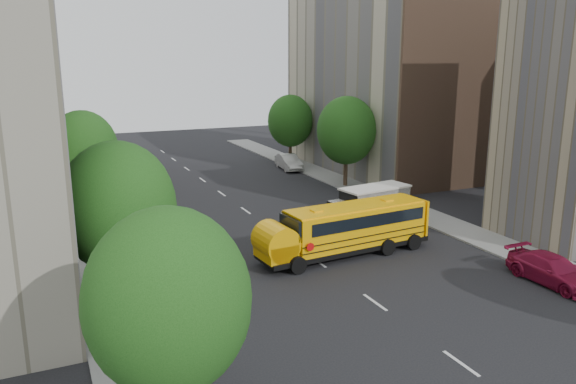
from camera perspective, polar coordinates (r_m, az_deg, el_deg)
ground at (r=34.04m, az=1.48°, el=-6.01°), size 120.00×120.00×0.00m
sidewalk_left at (r=35.82m, az=-19.10°, el=-5.67°), size 3.00×80.00×0.12m
sidewalk_right at (r=43.87m, az=12.26°, el=-1.73°), size 3.00×80.00×0.12m
lane_markings at (r=42.85m, az=-4.32°, el=-1.89°), size 0.15×64.00×0.01m
building_right_far at (r=58.45m, az=9.12°, el=11.05°), size 10.00×22.00×18.00m
building_right_sidewall at (r=49.61m, az=16.18°, el=10.27°), size 10.10×0.30×18.00m
street_tree_0 at (r=16.61m, az=-12.07°, el=-10.79°), size 4.80×4.80×7.41m
street_tree_1 at (r=25.87m, az=-16.89°, el=-1.47°), size 5.12×5.12×7.90m
street_tree_2 at (r=43.48m, az=-20.09°, el=4.05°), size 4.99×4.99×7.71m
street_tree_4 at (r=50.01m, az=5.96°, el=6.23°), size 5.25×5.25×8.10m
street_tree_5 at (r=60.66m, az=0.23°, el=7.24°), size 4.86×4.86×7.51m
school_bus at (r=32.97m, az=5.71°, el=-3.63°), size 10.92×3.38×3.03m
safari_truck at (r=39.24m, az=8.32°, el=-1.32°), size 6.50×3.18×2.67m
parked_car_0 at (r=25.63m, az=-10.61°, el=-11.18°), size 2.11×4.67×1.56m
parked_car_1 at (r=43.96m, az=-16.75°, el=-1.09°), size 1.82×4.44×1.43m
parked_car_2 at (r=49.69m, az=-17.85°, el=0.42°), size 2.46×4.86×1.32m
parked_car_3 at (r=32.16m, az=25.30°, el=-7.18°), size 2.15×5.08×1.46m
parked_car_5 at (r=58.22m, az=0.08°, el=3.07°), size 2.14×4.93×1.58m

